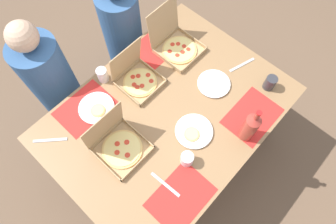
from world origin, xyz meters
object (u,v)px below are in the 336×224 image
(plate_far_left, at_px, (97,108))
(cup_clear_left, at_px, (103,75))
(cup_dark, at_px, (187,159))
(pizza_box_corner_right, at_px, (137,78))
(diner_right_seat, at_px, (124,37))
(pizza_box_center, at_px, (118,144))
(plate_middle, at_px, (214,84))
(pizza_box_edge_far, at_px, (176,44))
(diner_left_seat, at_px, (57,87))
(plate_near_left, at_px, (194,132))
(soda_bottle, at_px, (250,127))
(cup_red, at_px, (270,83))
(condiment_bowl, at_px, (168,25))

(plate_far_left, height_order, cup_clear_left, cup_clear_left)
(plate_far_left, relative_size, cup_dark, 2.59)
(pizza_box_corner_right, bearing_deg, diner_right_seat, 58.58)
(pizza_box_center, height_order, plate_middle, pizza_box_center)
(pizza_box_edge_far, distance_m, plate_middle, 0.40)
(pizza_box_corner_right, bearing_deg, diner_left_seat, 126.01)
(plate_near_left, bearing_deg, diner_left_seat, 108.70)
(soda_bottle, bearing_deg, cup_red, 13.44)
(soda_bottle, distance_m, condiment_bowl, 1.00)
(cup_clear_left, bearing_deg, cup_red, -50.41)
(cup_dark, relative_size, cup_clear_left, 0.86)
(plate_near_left, distance_m, soda_bottle, 0.34)
(pizza_box_edge_far, xyz_separation_m, soda_bottle, (-0.20, -0.76, 0.08))
(cup_clear_left, relative_size, diner_left_seat, 0.09)
(diner_left_seat, bearing_deg, diner_right_seat, 0.00)
(diner_right_seat, bearing_deg, soda_bottle, -96.05)
(pizza_box_corner_right, relative_size, diner_right_seat, 0.26)
(plate_middle, xyz_separation_m, soda_bottle, (-0.15, -0.37, 0.12))
(cup_red, xyz_separation_m, diner_left_seat, (-0.94, 1.19, -0.26))
(soda_bottle, distance_m, diner_right_seat, 1.35)
(cup_clear_left, bearing_deg, plate_middle, -50.61)
(pizza_box_edge_far, bearing_deg, pizza_box_center, -162.62)
(pizza_box_edge_far, xyz_separation_m, plate_far_left, (-0.71, 0.05, -0.04))
(diner_left_seat, bearing_deg, pizza_box_center, -92.15)
(pizza_box_edge_far, relative_size, cup_red, 3.08)
(cup_clear_left, bearing_deg, soda_bottle, -71.22)
(plate_far_left, height_order, soda_bottle, soda_bottle)
(diner_right_seat, bearing_deg, pizza_box_center, -133.17)
(pizza_box_edge_far, xyz_separation_m, pizza_box_corner_right, (-0.38, 0.00, -0.00))
(plate_near_left, distance_m, condiment_bowl, 0.86)
(plate_near_left, bearing_deg, diner_right_seat, 71.86)
(cup_red, bearing_deg, plate_far_left, 141.09)
(pizza_box_center, distance_m, diner_left_seat, 0.81)
(cup_dark, bearing_deg, pizza_box_corner_right, 72.43)
(pizza_box_corner_right, height_order, condiment_bowl, pizza_box_corner_right)
(plate_near_left, height_order, soda_bottle, soda_bottle)
(plate_middle, xyz_separation_m, cup_dark, (-0.53, -0.22, 0.04))
(pizza_box_corner_right, height_order, plate_middle, pizza_box_corner_right)
(pizza_box_center, xyz_separation_m, soda_bottle, (0.59, -0.52, 0.08))
(pizza_box_corner_right, distance_m, diner_right_seat, 0.67)
(pizza_box_edge_far, relative_size, plate_middle, 1.41)
(plate_near_left, bearing_deg, plate_far_left, 118.10)
(pizza_box_corner_right, bearing_deg, cup_dark, -107.57)
(cup_red, xyz_separation_m, diner_right_seat, (-0.25, 1.19, -0.29))
(pizza_box_corner_right, height_order, diner_left_seat, diner_left_seat)
(pizza_box_corner_right, xyz_separation_m, plate_middle, (0.33, -0.40, -0.04))
(plate_near_left, relative_size, diner_right_seat, 0.21)
(pizza_box_center, relative_size, diner_right_seat, 0.27)
(pizza_box_edge_far, distance_m, cup_red, 0.70)
(soda_bottle, xyz_separation_m, cup_dark, (-0.37, 0.16, -0.09))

